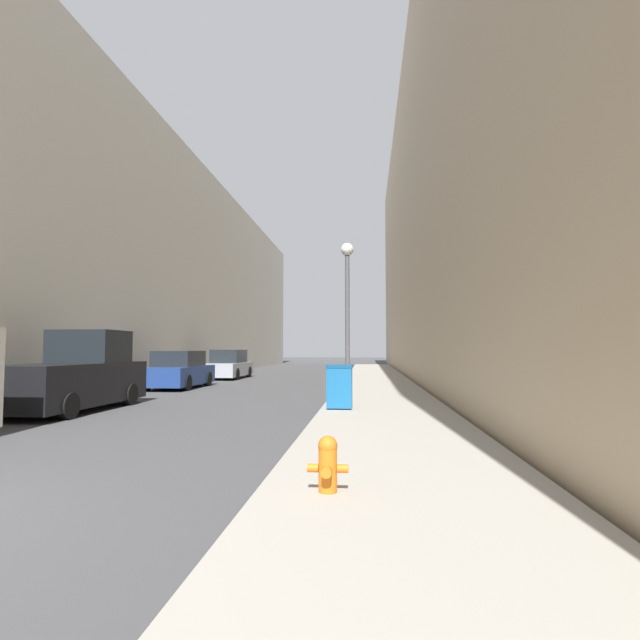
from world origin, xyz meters
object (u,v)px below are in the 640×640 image
at_px(fire_hydrant, 328,463).
at_px(parked_sedan_far, 229,365).
at_px(parked_sedan_near, 179,371).
at_px(pickup_truck, 75,377).
at_px(lamppost, 347,299).
at_px(trash_bin, 340,386).

distance_m(fire_hydrant, parked_sedan_far, 23.82).
height_order(parked_sedan_near, parked_sedan_far, parked_sedan_far).
relative_size(fire_hydrant, parked_sedan_far, 0.13).
bearing_deg(fire_hydrant, pickup_truck, 134.79).
bearing_deg(lamppost, pickup_truck, -147.32).
bearing_deg(parked_sedan_far, lamppost, -55.09).
bearing_deg(trash_bin, fire_hydrant, -87.79).
xyz_separation_m(fire_hydrant, trash_bin, (-0.29, 7.54, 0.27)).
relative_size(lamppost, pickup_truck, 1.07).
relative_size(fire_hydrant, lamppost, 0.11).
bearing_deg(parked_sedan_far, trash_bin, -64.51).
distance_m(fire_hydrant, lamppost, 12.64).
height_order(fire_hydrant, parked_sedan_far, parked_sedan_far).
bearing_deg(fire_hydrant, parked_sedan_far, 108.30).
relative_size(trash_bin, parked_sedan_far, 0.24).
xyz_separation_m(lamppost, parked_sedan_far, (-7.21, 10.33, -2.70)).
bearing_deg(lamppost, parked_sedan_far, 124.91).
relative_size(fire_hydrant, parked_sedan_near, 0.14).
xyz_separation_m(trash_bin, parked_sedan_near, (-7.37, 7.92, 0.02)).
bearing_deg(lamppost, parked_sedan_near, 156.77).
xyz_separation_m(fire_hydrant, parked_sedan_near, (-7.66, 15.45, 0.28)).
distance_m(parked_sedan_near, parked_sedan_far, 7.16).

